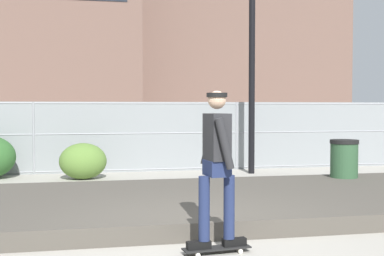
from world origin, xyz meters
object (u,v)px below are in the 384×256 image
(parked_car_mid, at_px, (201,134))
(trash_bin, at_px, (344,164))
(parked_car_near, at_px, (14,136))
(shrub_center, at_px, (83,161))
(skateboard, at_px, (217,248))
(parked_car_far, at_px, (363,132))
(skater, at_px, (217,158))

(parked_car_mid, height_order, trash_bin, parked_car_mid)
(parked_car_near, xyz_separation_m, shrub_center, (2.08, -3.79, -0.41))
(trash_bin, bearing_deg, skateboard, -133.30)
(parked_car_mid, distance_m, parked_car_far, 5.81)
(skater, bearing_deg, shrub_center, 103.62)
(skateboard, bearing_deg, parked_car_far, 52.70)
(skateboard, xyz_separation_m, trash_bin, (3.75, 3.97, 0.46))
(skateboard, xyz_separation_m, skater, (0.00, 0.00, 1.05))
(skater, distance_m, parked_car_near, 10.98)
(shrub_center, relative_size, trash_bin, 1.08)
(skateboard, relative_size, parked_car_mid, 0.18)
(parked_car_far, height_order, shrub_center, parked_car_far)
(parked_car_mid, bearing_deg, parked_car_far, 0.76)
(skater, relative_size, shrub_center, 1.63)
(skateboard, distance_m, skater, 1.05)
(parked_car_mid, height_order, shrub_center, parked_car_mid)
(trash_bin, bearing_deg, parked_car_near, 139.33)
(skateboard, distance_m, trash_bin, 5.48)
(parked_car_near, height_order, parked_car_far, same)
(skater, height_order, parked_car_far, skater)
(parked_car_far, bearing_deg, shrub_center, -157.96)
(shrub_center, bearing_deg, parked_car_near, 118.82)
(parked_car_mid, bearing_deg, trash_bin, -75.66)
(parked_car_mid, relative_size, shrub_center, 4.08)
(shrub_center, bearing_deg, skateboard, -76.38)
(skateboard, bearing_deg, trash_bin, 46.70)
(parked_car_near, bearing_deg, trash_bin, -40.67)
(parked_car_far, bearing_deg, parked_car_mid, -179.24)
(skater, xyz_separation_m, parked_car_far, (7.93, 10.41, -0.27))
(parked_car_far, bearing_deg, trash_bin, -123.03)
(skater, relative_size, parked_car_far, 0.40)
(parked_car_mid, xyz_separation_m, trash_bin, (1.63, -6.36, -0.32))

